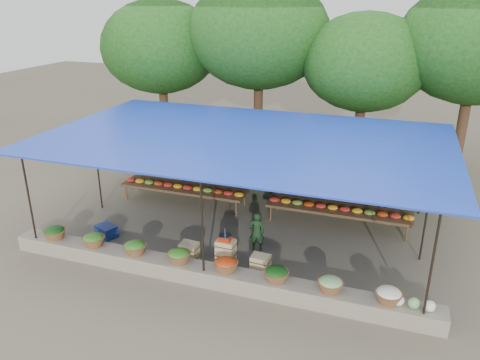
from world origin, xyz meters
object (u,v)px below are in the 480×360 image
(vendor_seated, at_px, (257,232))
(blue_crate_front, at_px, (96,248))
(crate_counter, at_px, (225,257))
(blue_crate_back, at_px, (107,231))
(weighing_scale, at_px, (225,237))

(vendor_seated, height_order, blue_crate_front, vendor_seated)
(crate_counter, distance_m, blue_crate_back, 3.75)
(crate_counter, relative_size, blue_crate_front, 5.21)
(blue_crate_front, bearing_deg, blue_crate_back, 119.89)
(blue_crate_front, bearing_deg, weighing_scale, 20.16)
(crate_counter, height_order, blue_crate_front, crate_counter)
(blue_crate_front, distance_m, blue_crate_back, 0.89)
(weighing_scale, height_order, blue_crate_back, weighing_scale)
(weighing_scale, distance_m, vendor_seated, 1.24)
(weighing_scale, bearing_deg, vendor_seated, 66.68)
(weighing_scale, bearing_deg, blue_crate_back, 173.70)
(crate_counter, xyz_separation_m, vendor_seated, (0.49, 1.10, 0.24))
(vendor_seated, relative_size, blue_crate_back, 1.91)
(blue_crate_back, bearing_deg, vendor_seated, 31.54)
(crate_counter, height_order, blue_crate_back, crate_counter)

